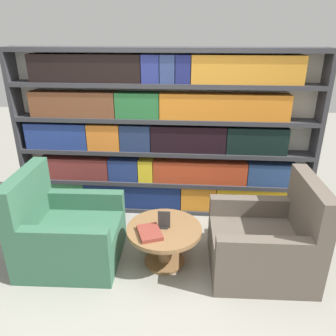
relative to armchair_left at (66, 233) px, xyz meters
The scene contains 7 objects.
ground_plane 0.95m from the armchair_left, 14.82° to the right, with size 14.00×14.00×0.00m, color gray.
bookshelf 1.54m from the armchair_left, 51.51° to the left, with size 3.53×0.30×1.97m.
armchair_left is the anchor object (origin of this frame).
armchair_right 1.94m from the armchair_left, ahead, with size 0.94×0.86×0.93m.
coffee_table 0.97m from the armchair_left, ahead, with size 0.72×0.72×0.40m.
table_sign 0.99m from the armchair_left, ahead, with size 0.12×0.06×0.18m.
stray_book 0.86m from the armchair_left, ahead, with size 0.28×0.32×0.04m.
Camera 1 is at (0.35, -2.39, 2.14)m, focal length 35.00 mm.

